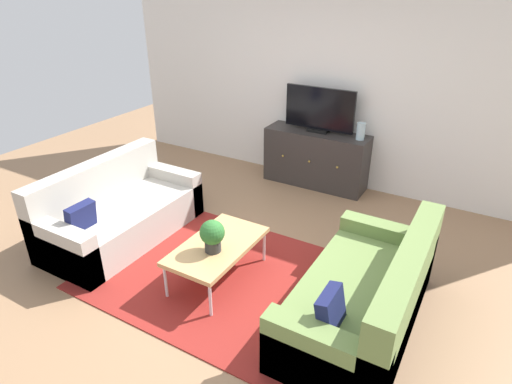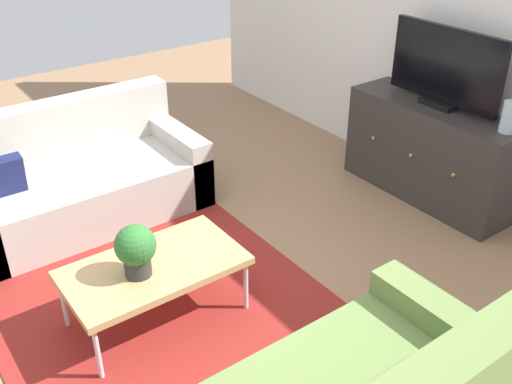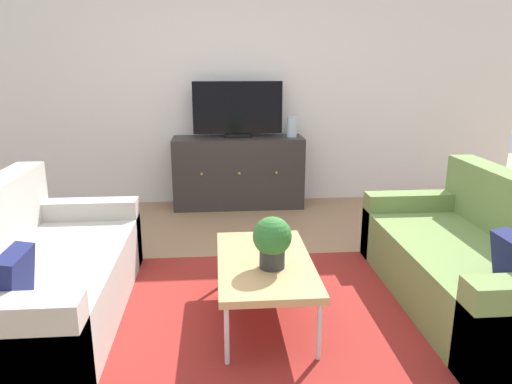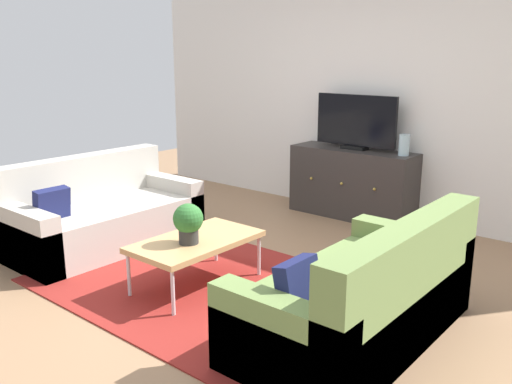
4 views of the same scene
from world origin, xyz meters
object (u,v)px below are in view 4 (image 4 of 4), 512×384
Objects in this scene: couch_right_side at (367,302)px; potted_plant at (188,222)px; tv_console at (352,183)px; couch_left_side at (99,217)px; coffee_table at (196,242)px; flat_screen_tv at (356,122)px; glass_vase at (404,145)px.

couch_right_side reaches higher than potted_plant.
potted_plant is 2.58m from tv_console.
couch_left_side is 2.88m from couch_right_side.
coffee_table is 1.07× the size of flat_screen_tv.
glass_vase is (0.59, -0.02, -0.19)m from flat_screen_tv.
coffee_table is (-1.45, -0.09, 0.09)m from couch_right_side.
tv_console is 1.48× the size of flat_screen_tv.
couch_right_side reaches higher than coffee_table.
coffee_table is 0.23m from potted_plant.
couch_left_side is 1.73× the size of coffee_table.
potted_plant is (1.47, -0.20, 0.29)m from couch_left_side.
couch_left_side is at bearing -129.79° from glass_vase.
coffee_table is 2.58m from flat_screen_tv.
coffee_table is 3.28× the size of potted_plant.
potted_plant is at bearing -88.30° from flat_screen_tv.
flat_screen_tv reaches higher than potted_plant.
potted_plant is 0.22× the size of tv_console.
couch_left_side is at bearing -120.34° from tv_console.
tv_console is (1.39, 2.37, 0.11)m from couch_left_side.
glass_vase reaches higher than couch_left_side.
potted_plant is 2.64m from flat_screen_tv.
coffee_table is at bearing -102.43° from glass_vase.
potted_plant is at bearing -73.08° from coffee_table.
couch_left_side reaches higher than tv_console.
coffee_table is at bearing -3.68° from couch_left_side.
couch_left_side is 1.85× the size of flat_screen_tv.
flat_screen_tv is at bearing 59.87° from couch_left_side.
glass_vase is (-0.90, 2.37, 0.61)m from couch_right_side.
couch_left_side reaches higher than coffee_table.
tv_console is 0.77m from glass_vase.
couch_left_side is 5.69× the size of potted_plant.
flat_screen_tv reaches higher than tv_console.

